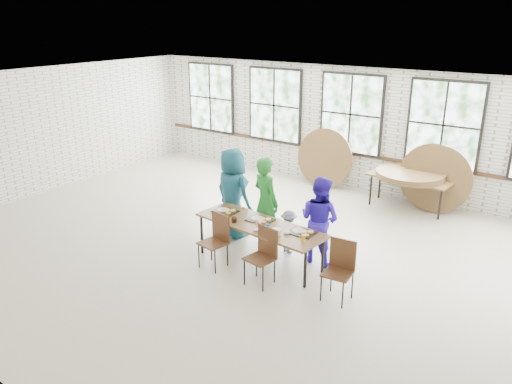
% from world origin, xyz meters
% --- Properties ---
extents(room, '(12.00, 12.00, 12.00)m').
position_xyz_m(room, '(0.00, 4.44, 1.83)').
color(room, beige).
rests_on(room, ground).
extents(dining_table, '(2.47, 1.04, 0.74)m').
position_xyz_m(dining_table, '(0.50, -0.20, 0.69)').
color(dining_table, brown).
rests_on(dining_table, ground).
extents(chair_near_left, '(0.48, 0.47, 0.95)m').
position_xyz_m(chair_near_left, '(-0.05, -0.70, 0.56)').
color(chair_near_left, '#4D2D19').
rests_on(chair_near_left, ground).
extents(chair_near_right, '(0.48, 0.47, 0.95)m').
position_xyz_m(chair_near_right, '(0.93, -0.72, 0.56)').
color(chair_near_right, '#4D2D19').
rests_on(chair_near_right, ground).
extents(chair_spare, '(0.45, 0.44, 0.95)m').
position_xyz_m(chair_spare, '(2.15, -0.44, 0.56)').
color(chair_spare, '#4D2D19').
rests_on(chair_spare, ground).
extents(adult_teal, '(0.97, 0.73, 1.78)m').
position_xyz_m(adult_teal, '(-0.59, 0.45, 0.89)').
color(adult_teal, navy).
rests_on(adult_teal, ground).
extents(adult_green, '(0.74, 0.61, 1.74)m').
position_xyz_m(adult_green, '(0.18, 0.45, 0.87)').
color(adult_green, '#207928').
rests_on(adult_green, ground).
extents(toddler, '(0.58, 0.41, 0.81)m').
position_xyz_m(toddler, '(0.69, 0.45, 0.41)').
color(toddler, '#14153F').
rests_on(toddler, ground).
extents(adult_blue, '(0.83, 0.69, 1.57)m').
position_xyz_m(adult_blue, '(1.31, 0.45, 0.79)').
color(adult_blue, '#331BC2').
rests_on(adult_blue, ground).
extents(storage_table, '(1.86, 0.90, 0.74)m').
position_xyz_m(storage_table, '(1.75, 3.88, 0.69)').
color(storage_table, brown).
rests_on(storage_table, ground).
extents(tabletop_clutter, '(2.07, 0.63, 0.11)m').
position_xyz_m(tabletop_clutter, '(0.59, -0.23, 0.77)').
color(tabletop_clutter, black).
rests_on(tabletop_clutter, dining_table).
extents(round_tops_stacked, '(1.50, 1.50, 0.13)m').
position_xyz_m(round_tops_stacked, '(1.75, 3.88, 0.80)').
color(round_tops_stacked, brown).
rests_on(round_tops_stacked, storage_table).
extents(round_tops_leaning, '(4.31, 0.38, 1.49)m').
position_xyz_m(round_tops_leaning, '(1.31, 4.12, 0.74)').
color(round_tops_leaning, brown).
rests_on(round_tops_leaning, ground).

